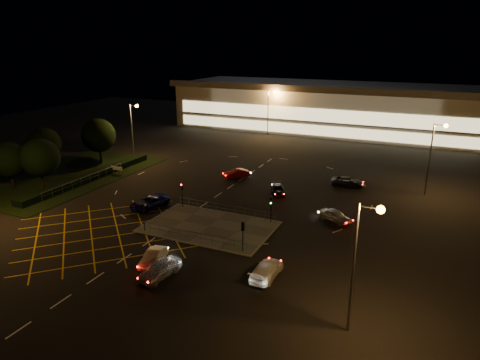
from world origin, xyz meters
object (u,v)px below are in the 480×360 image
at_px(signal_nw, 182,190).
at_px(car_queue_white, 153,257).
at_px(car_approach_white, 267,270).
at_px(signal_sw, 143,212).
at_px(car_left_blue, 149,202).
at_px(car_right_silver, 336,216).
at_px(car_near_silver, 160,269).
at_px(signal_ne, 271,204).
at_px(car_circ_red, 237,173).
at_px(car_east_grey, 348,182).
at_px(signal_se, 243,231).
at_px(car_far_dkgrey, 278,190).

height_order(signal_nw, car_queue_white, signal_nw).
bearing_deg(car_approach_white, car_queue_white, 12.56).
bearing_deg(car_approach_white, signal_sw, -11.38).
bearing_deg(car_left_blue, car_right_silver, 25.81).
height_order(car_near_silver, car_left_blue, car_near_silver).
relative_size(signal_ne, car_near_silver, 0.68).
xyz_separation_m(car_right_silver, car_circ_red, (-17.82, 10.90, -0.06)).
bearing_deg(car_east_grey, car_near_silver, 157.60).
distance_m(signal_nw, car_near_silver, 17.03).
bearing_deg(signal_se, car_far_dkgrey, -81.56).
distance_m(car_near_silver, car_approach_white, 9.60).
relative_size(signal_se, car_approach_white, 0.65).
height_order(signal_sw, car_queue_white, signal_sw).
bearing_deg(car_right_silver, signal_ne, 146.11).
height_order(car_near_silver, car_far_dkgrey, car_near_silver).
height_order(signal_nw, car_far_dkgrey, signal_nw).
relative_size(car_left_blue, car_approach_white, 1.11).
height_order(signal_nw, car_near_silver, signal_nw).
relative_size(signal_ne, car_queue_white, 0.79).
xyz_separation_m(signal_nw, car_approach_white, (15.86, -11.41, -1.67)).
xyz_separation_m(signal_nw, signal_ne, (12.00, 0.00, 0.00)).
bearing_deg(signal_sw, car_right_silver, -148.31).
xyz_separation_m(car_far_dkgrey, car_approach_white, (6.52, -21.33, 0.08)).
bearing_deg(car_near_silver, signal_sw, 141.49).
relative_size(signal_se, car_circ_red, 0.81).
xyz_separation_m(car_near_silver, car_left_blue, (-10.94, 13.59, -0.04)).
height_order(car_right_silver, car_circ_red, car_right_silver).
relative_size(signal_se, car_far_dkgrey, 0.74).
bearing_deg(car_queue_white, car_far_dkgrey, 69.08).
distance_m(car_left_blue, car_east_grey, 28.67).
distance_m(signal_nw, signal_ne, 12.00).
bearing_deg(signal_sw, car_east_grey, -124.84).
xyz_separation_m(signal_se, car_circ_red, (-11.06, 22.48, -1.72)).
relative_size(signal_ne, car_far_dkgrey, 0.74).
height_order(signal_ne, car_near_silver, signal_ne).
xyz_separation_m(signal_ne, car_circ_red, (-11.06, 14.49, -1.72)).
height_order(signal_ne, car_queue_white, signal_ne).
xyz_separation_m(signal_ne, car_right_silver, (6.76, 3.59, -1.66)).
distance_m(signal_nw, car_left_blue, 4.53).
height_order(signal_ne, car_right_silver, signal_ne).
bearing_deg(car_near_silver, signal_se, 64.24).
height_order(signal_se, car_near_silver, signal_se).
height_order(signal_se, car_approach_white, signal_se).
distance_m(car_near_silver, car_queue_white, 2.62).
bearing_deg(signal_ne, car_far_dkgrey, 105.00).
distance_m(car_right_silver, car_circ_red, 20.89).
bearing_deg(signal_sw, car_approach_white, 167.83).
xyz_separation_m(signal_ne, car_far_dkgrey, (-2.66, 9.92, -1.75)).
bearing_deg(car_far_dkgrey, car_left_blue, -163.78).
distance_m(car_far_dkgrey, car_east_grey, 11.05).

